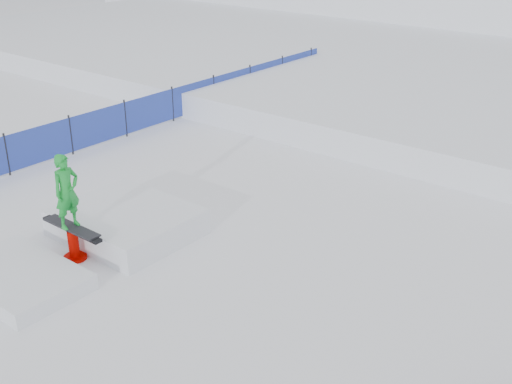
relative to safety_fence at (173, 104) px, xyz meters
The scene contains 4 objects.
ground 9.28m from the safety_fence, 45.44° to the right, with size 120.00×120.00×0.00m, color white.
snow_midrise 11.43m from the safety_fence, 55.34° to the left, with size 50.00×18.00×0.80m, color white.
safety_fence is the anchor object (origin of this frame).
jib_rail_feature 8.19m from the safety_fence, 54.78° to the right, with size 2.60×4.40×2.11m.
Camera 1 is at (7.56, -6.82, 6.12)m, focal length 45.00 mm.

